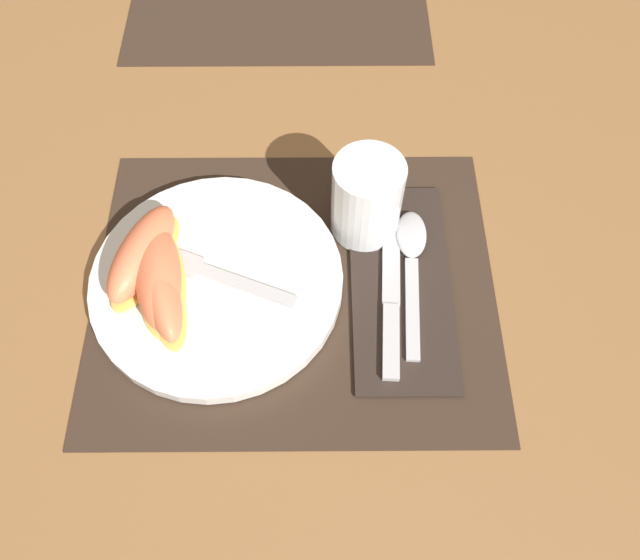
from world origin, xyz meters
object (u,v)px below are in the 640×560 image
at_px(citrus_wedge_1, 159,277).
at_px(spoon, 412,253).
at_px(plate, 217,284).
at_px(knife, 391,292).
at_px(citrus_wedge_0, 142,255).
at_px(citrus_wedge_2, 160,288).
at_px(fork, 206,271).
at_px(juice_glass, 366,202).

bearing_deg(citrus_wedge_1, spoon, 9.46).
height_order(plate, knife, plate).
height_order(spoon, citrus_wedge_0, citrus_wedge_0).
bearing_deg(citrus_wedge_2, knife, 2.15).
relative_size(citrus_wedge_0, citrus_wedge_2, 0.97).
bearing_deg(citrus_wedge_2, fork, 34.34).
height_order(knife, fork, fork).
xyz_separation_m(juice_glass, citrus_wedge_0, (-0.23, -0.06, -0.01)).
xyz_separation_m(fork, citrus_wedge_0, (-0.06, 0.01, 0.02)).
xyz_separation_m(juice_glass, citrus_wedge_2, (-0.21, -0.10, -0.01)).
relative_size(plate, knife, 1.29).
xyz_separation_m(plate, citrus_wedge_1, (-0.05, -0.01, 0.03)).
bearing_deg(citrus_wedge_1, plate, 6.94).
relative_size(spoon, citrus_wedge_2, 1.30).
distance_m(plate, fork, 0.02).
xyz_separation_m(fork, citrus_wedge_1, (-0.04, -0.02, 0.02)).
bearing_deg(juice_glass, plate, -153.39).
height_order(knife, citrus_wedge_0, citrus_wedge_0).
bearing_deg(citrus_wedge_0, fork, -9.30).
xyz_separation_m(plate, citrus_wedge_0, (-0.07, 0.02, 0.03)).
bearing_deg(plate, spoon, 10.11).
height_order(plate, citrus_wedge_2, citrus_wedge_2).
xyz_separation_m(citrus_wedge_0, citrus_wedge_1, (0.02, -0.03, -0.00)).
xyz_separation_m(plate, spoon, (0.21, 0.04, -0.00)).
relative_size(fork, citrus_wedge_1, 1.28).
distance_m(citrus_wedge_1, citrus_wedge_2, 0.01).
distance_m(citrus_wedge_0, citrus_wedge_2, 0.05).
distance_m(plate, knife, 0.18).
relative_size(fork, citrus_wedge_2, 1.23).
height_order(citrus_wedge_0, citrus_wedge_2, citrus_wedge_0).
xyz_separation_m(juice_glass, knife, (0.02, -0.09, -0.04)).
relative_size(fork, citrus_wedge_0, 1.27).
bearing_deg(citrus_wedge_1, citrus_wedge_0, 127.69).
distance_m(plate, spoon, 0.21).
height_order(knife, citrus_wedge_2, citrus_wedge_2).
relative_size(juice_glass, citrus_wedge_1, 0.74).
bearing_deg(plate, juice_glass, 26.61).
xyz_separation_m(citrus_wedge_0, citrus_wedge_2, (0.02, -0.04, -0.00)).
bearing_deg(citrus_wedge_2, juice_glass, 25.11).
relative_size(juice_glass, spoon, 0.55).
bearing_deg(fork, juice_glass, 22.60).
xyz_separation_m(plate, fork, (-0.01, 0.01, 0.01)).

